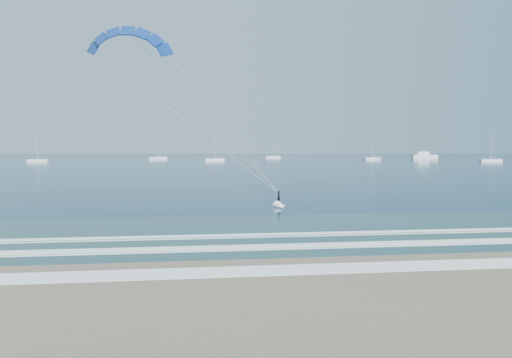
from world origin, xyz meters
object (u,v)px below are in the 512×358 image
Objects in this scene: motor_yacht at (424,156)px; sailboat_1 at (37,160)px; sailboat_4 at (273,157)px; sailboat_6 at (491,160)px; kitesurfer_rig at (208,117)px; sailboat_3 at (215,160)px; sailboat_5 at (372,159)px; sailboat_2 at (158,158)px.

motor_yacht is 1.30× the size of sailboat_1.
sailboat_4 is 117.55m from sailboat_6.
kitesurfer_rig is at bearing -66.18° from sailboat_1.
motor_yacht is 124.56m from sailboat_3.
sailboat_3 reaches higher than sailboat_5.
sailboat_6 reaches higher than sailboat_3.
sailboat_3 reaches higher than sailboat_1.
sailboat_2 is 1.13× the size of sailboat_5.
sailboat_4 is at bearing 27.20° from sailboat_1.
sailboat_1 is 161.24m from sailboat_5.
kitesurfer_rig is at bearing -100.54° from sailboat_4.
sailboat_1 is at bearing -176.36° from sailboat_3.
sailboat_1 is at bearing -152.80° from sailboat_4.
sailboat_3 is at bearing -50.69° from sailboat_2.
sailboat_1 is at bearing -174.15° from sailboat_5.
kitesurfer_rig is 1.74× the size of sailboat_3.
sailboat_6 is at bearing -42.37° from sailboat_4.
sailboat_2 is 0.93× the size of sailboat_6.
sailboat_6 is (123.27, -25.18, 0.01)m from sailboat_3.
sailboat_5 is (45.56, -42.61, -0.00)m from sailboat_4.
motor_yacht is 86.95m from sailboat_4.
sailboat_4 reaches higher than sailboat_1.
sailboat_6 reaches higher than sailboat_5.
sailboat_6 is at bearing -41.56° from sailboat_5.
sailboat_3 is 65.16m from sailboat_4.
sailboat_1 is (-198.88, -36.71, -0.93)m from motor_yacht.
sailboat_5 is (87.33, 181.91, -8.75)m from kitesurfer_rig.
sailboat_2 reaches higher than sailboat_5.
motor_yacht is at bearing -1.79° from sailboat_2.
sailboat_3 is at bearing -172.06° from sailboat_5.
sailboat_2 is 1.06× the size of sailboat_4.
sailboat_2 reaches higher than motor_yacht.
sailboat_4 is 0.87× the size of sailboat_6.
sailboat_3 is 1.11× the size of sailboat_5.
sailboat_3 is 0.91× the size of sailboat_6.
sailboat_1 is 202.70m from sailboat_6.
sailboat_2 reaches higher than sailboat_3.
sailboat_5 is 55.18m from sailboat_6.
kitesurfer_rig is at bearing -91.80° from sailboat_3.
sailboat_6 is at bearing -5.72° from sailboat_1.
sailboat_1 is 1.03× the size of sailboat_5.
sailboat_5 is at bearing 138.44° from sailboat_6.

